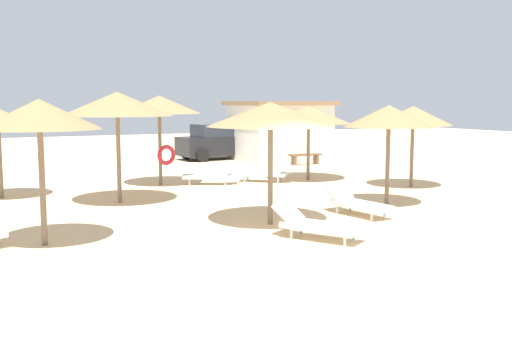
# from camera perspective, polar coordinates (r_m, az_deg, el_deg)

# --- Properties ---
(ground_plane) EXTENTS (80.00, 80.00, 0.00)m
(ground_plane) POSITION_cam_1_polar(r_m,az_deg,el_deg) (11.73, 6.63, -7.38)
(ground_plane) COLOR beige
(parasol_0) EXTENTS (2.44, 2.44, 2.74)m
(parasol_0) POSITION_cam_1_polar(r_m,az_deg,el_deg) (16.43, 12.71, 5.11)
(parasol_0) COLOR #75604C
(parasol_0) RESTS_ON ground
(parasol_1) EXTENTS (2.95, 2.95, 2.83)m
(parasol_1) POSITION_cam_1_polar(r_m,az_deg,el_deg) (13.50, 1.41, 5.42)
(parasol_1) COLOR #75604C
(parasol_1) RESTS_ON ground
(parasol_4) EXTENTS (2.37, 2.37, 2.89)m
(parasol_4) POSITION_cam_1_polar(r_m,az_deg,el_deg) (12.23, -20.20, 5.07)
(parasol_4) COLOR #75604C
(parasol_4) RESTS_ON ground
(parasol_5) EXTENTS (3.02, 3.02, 2.68)m
(parasol_5) POSITION_cam_1_polar(r_m,az_deg,el_deg) (21.38, 5.11, 5.37)
(parasol_5) COLOR #75604C
(parasol_5) RESTS_ON ground
(parasol_6) EXTENTS (2.82, 2.82, 3.03)m
(parasol_6) POSITION_cam_1_polar(r_m,az_deg,el_deg) (20.25, -9.32, 6.20)
(parasol_6) COLOR #75604C
(parasol_6) RESTS_ON ground
(parasol_7) EXTENTS (2.57, 2.57, 2.69)m
(parasol_7) POSITION_cam_1_polar(r_m,az_deg,el_deg) (20.21, 14.93, 5.12)
(parasol_7) COLOR #75604C
(parasol_7) RESTS_ON ground
(parasol_8) EXTENTS (3.08, 3.08, 3.11)m
(parasol_8) POSITION_cam_1_polar(r_m,az_deg,el_deg) (16.83, -13.26, 6.26)
(parasol_8) COLOR #75604C
(parasol_8) RESTS_ON ground
(lounger_0) EXTENTS (0.90, 1.97, 0.69)m
(lounger_0) POSITION_cam_1_polar(r_m,az_deg,el_deg) (15.03, 9.70, -3.08)
(lounger_0) COLOR white
(lounger_0) RESTS_ON ground
(lounger_1) EXTENTS (1.53, 1.95, 0.71)m
(lounger_1) POSITION_cam_1_polar(r_m,az_deg,el_deg) (12.32, 5.84, -5.17)
(lounger_1) COLOR white
(lounger_1) RESTS_ON ground
(lounger_5) EXTENTS (1.87, 1.72, 0.64)m
(lounger_5) POSITION_cam_1_polar(r_m,az_deg,el_deg) (20.89, 1.02, -0.26)
(lounger_5) COLOR white
(lounger_5) RESTS_ON ground
(lounger_6) EXTENTS (1.98, 1.37, 0.74)m
(lounger_6) POSITION_cam_1_polar(r_m,az_deg,el_deg) (20.29, -4.31, -0.46)
(lounger_6) COLOR white
(lounger_6) RESTS_ON ground
(bench_0) EXTENTS (1.53, 0.56, 0.49)m
(bench_0) POSITION_cam_1_polar(r_m,az_deg,el_deg) (26.66, 4.76, 1.31)
(bench_0) COLOR brown
(bench_0) RESTS_ON ground
(parked_car) EXTENTS (4.14, 2.27, 1.72)m
(parked_car) POSITION_cam_1_polar(r_m,az_deg,el_deg) (29.15, -3.69, 2.72)
(parked_car) COLOR black
(parked_car) RESTS_ON ground
(beach_cabana) EXTENTS (4.33, 4.11, 2.85)m
(beach_cabana) POSITION_cam_1_polar(r_m,az_deg,el_deg) (28.70, 2.25, 3.91)
(beach_cabana) COLOR white
(beach_cabana) RESTS_ON ground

